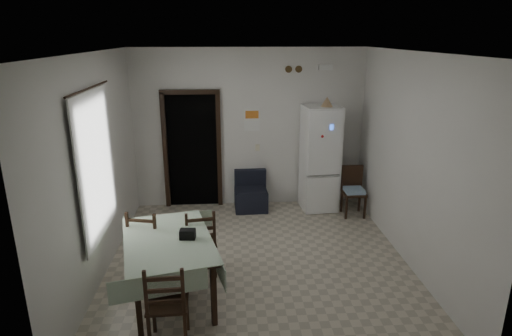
{
  "coord_description": "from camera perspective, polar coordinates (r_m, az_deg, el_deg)",
  "views": [
    {
      "loc": [
        -0.42,
        -5.41,
        3.11
      ],
      "look_at": [
        0.0,
        0.5,
        1.25
      ],
      "focal_mm": 30.0,
      "sensor_mm": 36.0,
      "label": 1
    }
  ],
  "objects": [
    {
      "name": "dining_chair_far_right",
      "position": [
        5.84,
        -7.44,
        -9.57
      ],
      "size": [
        0.46,
        0.46,
        0.95
      ],
      "primitive_type": null,
      "rotation": [
        0.0,
        0.0,
        3.28
      ],
      "color": "black",
      "rests_on": "ground"
    },
    {
      "name": "wall_left",
      "position": [
        5.91,
        -20.4,
        -0.03
      ],
      "size": [
        0.02,
        4.5,
        2.9
      ],
      "primitive_type": null,
      "color": "silver",
      "rests_on": "ground"
    },
    {
      "name": "calendar",
      "position": [
        7.81,
        -0.54,
        6.42
      ],
      "size": [
        0.28,
        0.02,
        0.4
      ],
      "primitive_type": "cube",
      "color": "white",
      "rests_on": "ground"
    },
    {
      "name": "wall_back",
      "position": [
        7.85,
        -0.91,
        5.21
      ],
      "size": [
        4.2,
        0.02,
        2.9
      ],
      "primitive_type": null,
      "color": "silver",
      "rests_on": "ground"
    },
    {
      "name": "wall_front",
      "position": [
        3.6,
        3.15,
        -10.09
      ],
      "size": [
        4.2,
        0.02,
        2.9
      ],
      "primitive_type": null,
      "color": "silver",
      "rests_on": "ground"
    },
    {
      "name": "light_switch",
      "position": [
        7.93,
        0.19,
        2.74
      ],
      "size": [
        0.08,
        0.02,
        0.12
      ],
      "primitive_type": "cube",
      "color": "beige",
      "rests_on": "ground"
    },
    {
      "name": "ground",
      "position": [
        6.26,
        0.33,
        -12.38
      ],
      "size": [
        4.5,
        4.5,
        0.0
      ],
      "primitive_type": "plane",
      "color": "#B1A691",
      "rests_on": "ground"
    },
    {
      "name": "curtain_rod",
      "position": [
        5.49,
        -21.42,
        9.87
      ],
      "size": [
        0.02,
        1.6,
        0.02
      ],
      "primitive_type": "cylinder",
      "rotation": [
        1.57,
        0.0,
        0.0
      ],
      "color": "black",
      "rests_on": "ground"
    },
    {
      "name": "vent_right",
      "position": [
        7.78,
        5.72,
        12.98
      ],
      "size": [
        0.12,
        0.03,
        0.12
      ],
      "primitive_type": "cylinder",
      "rotation": [
        1.57,
        0.0,
        0.0
      ],
      "color": "brown",
      "rests_on": "ground"
    },
    {
      "name": "window_recess",
      "position": [
        5.71,
        -21.52,
        0.32
      ],
      "size": [
        0.1,
        1.2,
        1.6
      ],
      "primitive_type": "cube",
      "color": "silver",
      "rests_on": "ground"
    },
    {
      "name": "dining_table",
      "position": [
        5.41,
        -11.42,
        -13.06
      ],
      "size": [
        1.33,
        1.72,
        0.8
      ],
      "primitive_type": null,
      "rotation": [
        0.0,
        0.0,
        0.23
      ],
      "color": "#AFC6A9",
      "rests_on": "ground"
    },
    {
      "name": "navy_seat",
      "position": [
        7.86,
        -0.69,
        -3.11
      ],
      "size": [
        0.6,
        0.58,
        0.71
      ],
      "primitive_type": null,
      "rotation": [
        0.0,
        0.0,
        0.03
      ],
      "color": "black",
      "rests_on": "ground"
    },
    {
      "name": "emergency_light",
      "position": [
        7.85,
        9.23,
        13.11
      ],
      "size": [
        0.25,
        0.07,
        0.09
      ],
      "primitive_type": "cube",
      "color": "white",
      "rests_on": "ground"
    },
    {
      "name": "doorway",
      "position": [
        8.15,
        -8.37,
        2.67
      ],
      "size": [
        1.06,
        0.52,
        2.22
      ],
      "color": "black",
      "rests_on": "ground"
    },
    {
      "name": "tan_cone",
      "position": [
        7.56,
        9.45,
        8.72
      ],
      "size": [
        0.22,
        0.22,
        0.17
      ],
      "primitive_type": "cone",
      "rotation": [
        0.0,
        0.0,
        0.08
      ],
      "color": "tan",
      "rests_on": "fridge"
    },
    {
      "name": "curtain",
      "position": [
        5.68,
        -20.47,
        0.34
      ],
      "size": [
        0.02,
        1.45,
        1.85
      ],
      "primitive_type": "cube",
      "color": "silver",
      "rests_on": "ground"
    },
    {
      "name": "corner_chair",
      "position": [
        7.77,
        12.92,
        -3.13
      ],
      "size": [
        0.38,
        0.38,
        0.88
      ],
      "primitive_type": null,
      "rotation": [
        0.0,
        0.0,
        -0.0
      ],
      "color": "black",
      "rests_on": "ground"
    },
    {
      "name": "black_bag",
      "position": [
        5.16,
        -9.11,
        -8.69
      ],
      "size": [
        0.19,
        0.12,
        0.12
      ],
      "primitive_type": "cube",
      "rotation": [
        0.0,
        0.0,
        -0.08
      ],
      "color": "black",
      "rests_on": "dining_table"
    },
    {
      "name": "dining_chair_near_head",
      "position": [
        4.68,
        -11.71,
        -17.13
      ],
      "size": [
        0.43,
        0.43,
        0.97
      ],
      "primitive_type": null,
      "rotation": [
        0.0,
        0.0,
        3.18
      ],
      "color": "black",
      "rests_on": "ground"
    },
    {
      "name": "fridge",
      "position": [
        7.84,
        8.5,
        1.27
      ],
      "size": [
        0.67,
        0.67,
        1.91
      ],
      "primitive_type": null,
      "rotation": [
        0.0,
        0.0,
        0.09
      ],
      "color": "white",
      "rests_on": "ground"
    },
    {
      "name": "wall_right",
      "position": [
        6.2,
        20.1,
        0.8
      ],
      "size": [
        0.02,
        4.5,
        2.9
      ],
      "primitive_type": null,
      "color": "silver",
      "rests_on": "ground"
    },
    {
      "name": "vent_left",
      "position": [
        7.75,
        4.37,
        13.0
      ],
      "size": [
        0.12,
        0.03,
        0.12
      ],
      "primitive_type": "cylinder",
      "rotation": [
        1.57,
        0.0,
        0.0
      ],
      "color": "brown",
      "rests_on": "ground"
    },
    {
      "name": "dining_chair_far_left",
      "position": [
        5.87,
        -14.11,
        -9.61
      ],
      "size": [
        0.51,
        0.51,
        0.99
      ],
      "primitive_type": null,
      "rotation": [
        0.0,
        0.0,
        2.91
      ],
      "color": "black",
      "rests_on": "ground"
    },
    {
      "name": "calendar_image",
      "position": [
        7.79,
        -0.54,
        7.13
      ],
      "size": [
        0.24,
        0.01,
        0.14
      ],
      "primitive_type": "cube",
      "color": "orange",
      "rests_on": "ground"
    },
    {
      "name": "ceiling",
      "position": [
        5.43,
        0.39,
        15.2
      ],
      "size": [
        4.2,
        4.5,
        0.02
      ],
      "primitive_type": null,
      "color": "white",
      "rests_on": "ground"
    }
  ]
}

